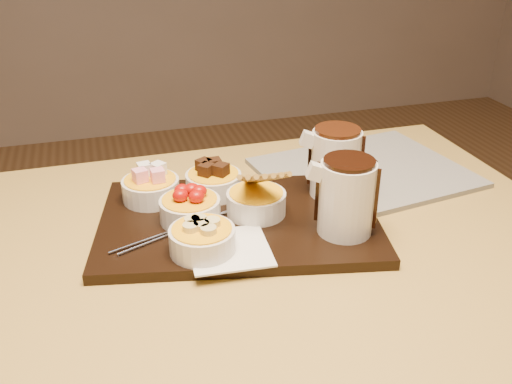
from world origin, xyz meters
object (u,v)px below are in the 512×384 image
object	(u,v)px
serving_board	(239,221)
pitcher_dark_chocolate	(346,198)
newspaper	(364,173)
pitcher_milk_chocolate	(336,163)
dining_table	(225,298)
bowl_strawberries	(190,210)

from	to	relation	value
serving_board	pitcher_dark_chocolate	distance (m)	0.19
newspaper	pitcher_milk_chocolate	bearing A→B (deg)	-148.03
dining_table	pitcher_dark_chocolate	xyz separation A→B (m)	(0.19, -0.03, 0.18)
bowl_strawberries	serving_board	bearing A→B (deg)	-8.21
pitcher_milk_chocolate	newspaper	size ratio (longest dim) A/B	0.31
dining_table	serving_board	size ratio (longest dim) A/B	2.61
pitcher_milk_chocolate	newspaper	world-z (taller)	pitcher_milk_chocolate
bowl_strawberries	newspaper	xyz separation A→B (m)	(0.37, 0.11, -0.03)
bowl_strawberries	pitcher_milk_chocolate	world-z (taller)	pitcher_milk_chocolate
bowl_strawberries	pitcher_dark_chocolate	world-z (taller)	pitcher_dark_chocolate
serving_board	pitcher_milk_chocolate	distance (m)	0.20
newspaper	bowl_strawberries	bearing A→B (deg)	-171.72
dining_table	bowl_strawberries	bearing A→B (deg)	118.03
pitcher_milk_chocolate	newspaper	distance (m)	0.16
serving_board	pitcher_milk_chocolate	bearing A→B (deg)	21.80
dining_table	pitcher_dark_chocolate	distance (m)	0.26
bowl_strawberries	pitcher_dark_chocolate	distance (m)	0.25
bowl_strawberries	newspaper	bearing A→B (deg)	16.66
pitcher_dark_chocolate	newspaper	xyz separation A→B (m)	(0.14, 0.21, -0.07)
serving_board	pitcher_dark_chocolate	xyz separation A→B (m)	(0.15, -0.09, 0.07)
pitcher_dark_chocolate	pitcher_milk_chocolate	bearing A→B (deg)	85.60
bowl_strawberries	pitcher_dark_chocolate	bearing A→B (deg)	-24.44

